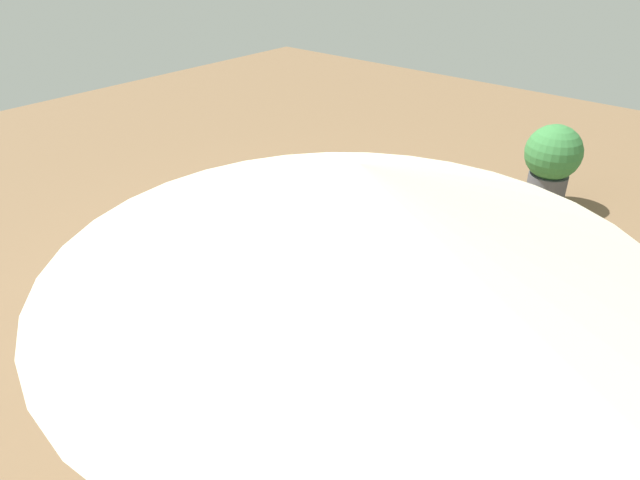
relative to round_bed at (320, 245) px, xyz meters
name	(u,v)px	position (x,y,z in m)	size (l,w,h in m)	color
ground_plane	(320,275)	(0.00, 0.00, -0.34)	(16.00, 16.00, 0.00)	brown
round_bed	(320,245)	(0.00, 0.00, 0.00)	(2.13, 2.13, 0.67)	#4C726B
throw_pillow_0	(375,232)	(0.08, 0.69, 0.43)	(0.42, 0.39, 0.20)	silver
throw_pillow_1	(400,212)	(-0.39, 0.63, 0.42)	(0.53, 0.39, 0.18)	beige
throw_pillow_2	(380,192)	(-0.64, 0.24, 0.41)	(0.55, 0.32, 0.17)	silver
throw_pillow_3	(345,179)	(-0.64, -0.21, 0.44)	(0.43, 0.39, 0.22)	beige
patio_chair	(525,313)	(0.05, 2.06, 0.22)	(0.66, 0.65, 0.98)	#B7B7BC
patio_umbrella	(357,220)	(2.13, 1.99, 1.82)	(2.42, 2.42, 2.39)	#262628
planter	(552,162)	(-2.97, 1.10, 0.24)	(0.66, 0.66, 1.03)	#4C4C51
side_table	(85,283)	(1.77, -1.30, -0.10)	(0.46, 0.46, 0.48)	#B7B7BC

